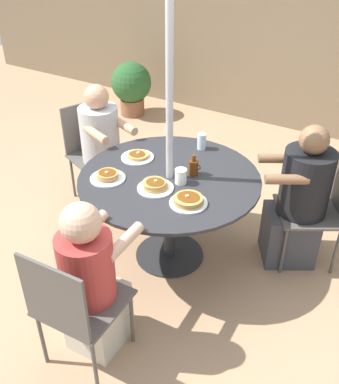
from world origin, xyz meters
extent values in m
plane|color=tan|center=(0.00, 0.00, 0.00)|extent=(12.00, 12.00, 0.00)
cube|color=#7A664C|center=(0.00, 2.83, 0.95)|extent=(10.00, 0.06, 1.89)
cylinder|color=#28282B|center=(0.00, 0.00, 0.01)|extent=(0.54, 0.54, 0.01)
cylinder|color=#28282B|center=(0.00, 0.00, 0.35)|extent=(0.09, 0.09, 0.71)
cylinder|color=#28282B|center=(0.00, 0.00, 0.72)|extent=(1.31, 1.31, 0.02)
cylinder|color=#ADADB2|center=(0.00, 0.00, 1.14)|extent=(0.05, 0.05, 2.28)
cylinder|color=#514C47|center=(-0.72, 0.48, 0.21)|extent=(0.02, 0.02, 0.43)
cylinder|color=#514C47|center=(-0.86, 0.12, 0.21)|extent=(0.02, 0.02, 0.43)
cylinder|color=#514C47|center=(-1.08, 0.62, 0.21)|extent=(0.02, 0.02, 0.43)
cylinder|color=#514C47|center=(-1.22, 0.26, 0.21)|extent=(0.02, 0.02, 0.43)
cube|color=#514C47|center=(-0.97, 0.37, 0.44)|extent=(0.58, 0.58, 0.02)
cube|color=#514C47|center=(-1.17, 0.45, 0.67)|extent=(0.17, 0.41, 0.45)
cube|color=gray|center=(-0.87, 0.33, 0.21)|extent=(0.44, 0.42, 0.43)
cylinder|color=#B2B2B2|center=(-0.91, 0.35, 0.68)|extent=(0.34, 0.34, 0.51)
sphere|color=tan|center=(-0.91, 0.35, 1.03)|extent=(0.21, 0.21, 0.21)
cylinder|color=tan|center=(-0.69, 0.41, 0.81)|extent=(0.31, 0.18, 0.07)
cylinder|color=tan|center=(-0.79, 0.16, 0.81)|extent=(0.31, 0.18, 0.07)
cylinder|color=#514C47|center=(-0.15, -0.85, 0.21)|extent=(0.02, 0.02, 0.43)
cylinder|color=#514C47|center=(0.23, -0.84, 0.21)|extent=(0.02, 0.02, 0.43)
cylinder|color=#514C47|center=(-0.13, -1.24, 0.21)|extent=(0.02, 0.02, 0.43)
cylinder|color=#514C47|center=(0.25, -1.22, 0.21)|extent=(0.02, 0.02, 0.43)
cube|color=#514C47|center=(0.05, -1.04, 0.44)|extent=(0.47, 0.47, 0.02)
cube|color=#514C47|center=(0.06, -1.25, 0.67)|extent=(0.43, 0.04, 0.45)
cube|color=beige|center=(0.04, -0.93, 0.21)|extent=(0.32, 0.35, 0.43)
cylinder|color=#B73833|center=(0.05, -0.98, 0.65)|extent=(0.32, 0.32, 0.45)
sphere|color=#DBA884|center=(0.05, -0.98, 0.97)|extent=(0.23, 0.23, 0.23)
cylinder|color=#DBA884|center=(-0.09, -0.79, 0.75)|extent=(0.09, 0.33, 0.07)
cylinder|color=#DBA884|center=(0.16, -0.78, 0.75)|extent=(0.09, 0.33, 0.07)
cylinder|color=#514C47|center=(0.83, 0.26, 0.21)|extent=(0.02, 0.02, 0.43)
cylinder|color=#514C47|center=(0.63, 0.59, 0.21)|extent=(0.02, 0.02, 0.43)
cylinder|color=#514C47|center=(1.16, 0.46, 0.21)|extent=(0.02, 0.02, 0.43)
cylinder|color=#514C47|center=(0.96, 0.79, 0.21)|extent=(0.02, 0.02, 0.43)
cube|color=#514C47|center=(0.90, 0.53, 0.44)|extent=(0.62, 0.62, 0.02)
cube|color=#3D3D42|center=(0.80, 0.47, 0.21)|extent=(0.50, 0.49, 0.43)
cylinder|color=black|center=(0.84, 0.50, 0.68)|extent=(0.36, 0.36, 0.51)
sphere|color=brown|center=(0.84, 0.50, 1.03)|extent=(0.21, 0.21, 0.21)
cylinder|color=brown|center=(0.76, 0.28, 0.81)|extent=(0.29, 0.21, 0.07)
cylinder|color=brown|center=(0.61, 0.53, 0.81)|extent=(0.29, 0.21, 0.07)
cylinder|color=white|center=(-0.35, 0.11, 0.74)|extent=(0.25, 0.25, 0.01)
cylinder|color=#BC8947|center=(-0.35, 0.11, 0.75)|extent=(0.15, 0.15, 0.01)
cylinder|color=#BC8947|center=(-0.35, 0.11, 0.76)|extent=(0.16, 0.16, 0.01)
ellipsoid|color=brown|center=(-0.35, 0.11, 0.77)|extent=(0.13, 0.12, 0.00)
cube|color=#F4E084|center=(-0.35, 0.12, 0.78)|extent=(0.02, 0.02, 0.01)
cylinder|color=white|center=(0.00, -0.19, 0.74)|extent=(0.25, 0.25, 0.01)
cylinder|color=#BC8947|center=(0.00, -0.18, 0.75)|extent=(0.17, 0.17, 0.01)
cylinder|color=#BC8947|center=(0.00, -0.19, 0.77)|extent=(0.16, 0.16, 0.01)
cylinder|color=#BC8947|center=(-0.01, -0.19, 0.78)|extent=(0.16, 0.16, 0.01)
ellipsoid|color=brown|center=(0.00, -0.19, 0.79)|extent=(0.13, 0.12, 0.00)
cube|color=#F4E084|center=(0.00, -0.18, 0.80)|extent=(0.03, 0.03, 0.01)
cylinder|color=white|center=(0.28, -0.23, 0.74)|extent=(0.25, 0.25, 0.01)
cylinder|color=#BC8947|center=(0.28, -0.23, 0.75)|extent=(0.20, 0.20, 0.01)
cylinder|color=#BC8947|center=(0.28, -0.23, 0.77)|extent=(0.19, 0.19, 0.01)
cylinder|color=#BC8947|center=(0.28, -0.23, 0.78)|extent=(0.19, 0.19, 0.01)
ellipsoid|color=brown|center=(0.28, -0.23, 0.79)|extent=(0.15, 0.14, 0.00)
cube|color=#F4E084|center=(0.27, -0.23, 0.79)|extent=(0.03, 0.03, 0.01)
cylinder|color=white|center=(-0.36, -0.25, 0.74)|extent=(0.25, 0.25, 0.01)
cylinder|color=#BC8947|center=(-0.36, -0.25, 0.75)|extent=(0.16, 0.16, 0.01)
cylinder|color=#BC8947|center=(-0.36, -0.25, 0.76)|extent=(0.15, 0.15, 0.01)
cylinder|color=#BC8947|center=(-0.36, -0.25, 0.78)|extent=(0.15, 0.15, 0.01)
ellipsoid|color=brown|center=(-0.36, -0.25, 0.79)|extent=(0.13, 0.12, 0.00)
cube|color=#F4E084|center=(-0.36, -0.26, 0.79)|extent=(0.03, 0.03, 0.01)
cylinder|color=#602D0F|center=(0.13, 0.12, 0.79)|extent=(0.07, 0.07, 0.11)
cylinder|color=#602D0F|center=(0.13, 0.12, 0.87)|extent=(0.03, 0.03, 0.05)
torus|color=#602D0F|center=(0.16, 0.12, 0.80)|extent=(0.05, 0.01, 0.05)
cylinder|color=white|center=(0.11, -0.03, 0.78)|extent=(0.08, 0.08, 0.10)
cylinder|color=white|center=(0.11, -0.03, 0.84)|extent=(0.08, 0.08, 0.01)
cylinder|color=silver|center=(-0.01, 0.50, 0.80)|extent=(0.07, 0.07, 0.13)
cylinder|color=brown|center=(-1.87, 2.16, 0.11)|extent=(0.31, 0.31, 0.21)
sphere|color=#285628|center=(-1.87, 2.16, 0.43)|extent=(0.51, 0.51, 0.51)
camera|label=1|loc=(1.41, -2.34, 2.39)|focal=42.00mm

